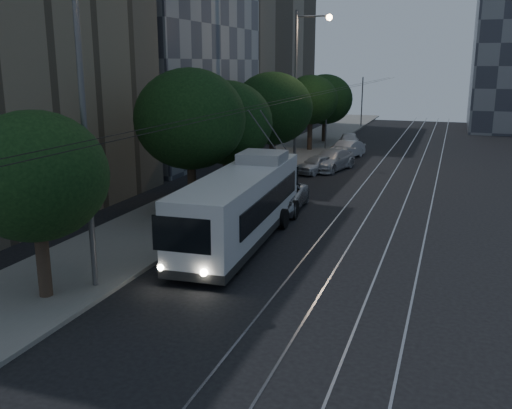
{
  "coord_description": "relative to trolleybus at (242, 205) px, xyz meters",
  "views": [
    {
      "loc": [
        5.62,
        -20.25,
        7.68
      ],
      "look_at": [
        -1.98,
        1.52,
        1.92
      ],
      "focal_mm": 40.0,
      "sensor_mm": 36.0,
      "label": 1
    }
  ],
  "objects": [
    {
      "name": "car_white_b",
      "position": [
        0.12,
        18.22,
        -0.91
      ],
      "size": [
        3.23,
        5.41,
        1.47
      ],
      "primitive_type": "imported",
      "rotation": [
        0.0,
        0.0,
        -0.25
      ],
      "color": "#B3B2B6",
      "rests_on": "ground"
    },
    {
      "name": "trolleybus",
      "position": [
        0.0,
        0.0,
        0.0
      ],
      "size": [
        3.13,
        12.01,
        5.63
      ],
      "rotation": [
        0.0,
        0.0,
        0.05
      ],
      "color": "silver",
      "rests_on": "ground"
    },
    {
      "name": "tree_5",
      "position": [
        -3.6,
        32.4,
        2.57
      ],
      "size": [
        5.31,
        5.31,
        6.61
      ],
      "color": "#2F211A",
      "rests_on": "ground"
    },
    {
      "name": "pickup_silver",
      "position": [
        0.03,
        5.64,
        -0.93
      ],
      "size": [
        2.73,
        5.3,
        1.43
      ],
      "primitive_type": "imported",
      "rotation": [
        0.0,
        0.0,
        0.07
      ],
      "color": "#A1A3A9",
      "rests_on": "ground"
    },
    {
      "name": "tree_4",
      "position": [
        -3.6,
        26.57,
        2.86
      ],
      "size": [
        4.75,
        4.75,
        6.66
      ],
      "color": "#2F211A",
      "rests_on": "ground"
    },
    {
      "name": "streetlamp_near",
      "position": [
        -2.47,
        -6.88,
        4.92
      ],
      "size": [
        2.63,
        0.44,
        10.99
      ],
      "color": "#5A5A5C",
      "rests_on": "ground"
    },
    {
      "name": "tree_2",
      "position": [
        -3.6,
        7.08,
        2.76
      ],
      "size": [
        5.19,
        5.19,
        6.75
      ],
      "color": "#2F211A",
      "rests_on": "ground"
    },
    {
      "name": "tram_rails",
      "position": [
        5.4,
        17.64,
        -1.64
      ],
      "size": [
        4.52,
        90.0,
        0.02
      ],
      "color": "#95959E",
      "rests_on": "ground"
    },
    {
      "name": "overhead_wires",
      "position": [
        -2.07,
        17.64,
        1.83
      ],
      "size": [
        2.23,
        90.0,
        6.0
      ],
      "color": "black",
      "rests_on": "ground"
    },
    {
      "name": "tree_0",
      "position": [
        -3.9,
        -8.23,
        2.53
      ],
      "size": [
        4.62,
        4.62,
        6.27
      ],
      "color": "#2F211A",
      "rests_on": "ground"
    },
    {
      "name": "ground",
      "position": [
        2.9,
        -2.36,
        -1.64
      ],
      "size": [
        120.0,
        120.0,
        0.0
      ],
      "primitive_type": "plane",
      "color": "black",
      "rests_on": "ground"
    },
    {
      "name": "car_white_d",
      "position": [
        -0.51,
        28.94,
        -0.9
      ],
      "size": [
        2.48,
        4.63,
        1.5
      ],
      "primitive_type": "imported",
      "rotation": [
        0.0,
        0.0,
        0.17
      ],
      "color": "silver",
      "rests_on": "ground"
    },
    {
      "name": "tree_3",
      "position": [
        -3.79,
        16.23,
        2.87
      ],
      "size": [
        5.66,
        5.66,
        7.07
      ],
      "color": "#2F211A",
      "rests_on": "ground"
    },
    {
      "name": "car_white_c",
      "position": [
        0.2,
        23.81,
        -0.94
      ],
      "size": [
        2.6,
        4.54,
        1.42
      ],
      "primitive_type": "imported",
      "rotation": [
        0.0,
        0.0,
        -0.27
      ],
      "color": "#BBBBC0",
      "rests_on": "ground"
    },
    {
      "name": "streetlamp_far",
      "position": [
        -2.47,
        19.03,
        5.11
      ],
      "size": [
        2.7,
        0.44,
        11.35
      ],
      "color": "#5A5A5C",
      "rests_on": "ground"
    },
    {
      "name": "car_white_a",
      "position": [
        -0.6,
        16.64,
        -1.0
      ],
      "size": [
        2.86,
        4.04,
        1.28
      ],
      "primitive_type": "imported",
      "rotation": [
        0.0,
        0.0,
        -0.4
      ],
      "color": "#BBBBBF",
      "rests_on": "ground"
    },
    {
      "name": "sidewalk",
      "position": [
        -4.6,
        17.64,
        -1.57
      ],
      "size": [
        5.0,
        90.0,
        0.15
      ],
      "primitive_type": "cube",
      "color": "slate",
      "rests_on": "ground"
    },
    {
      "name": "tree_1",
      "position": [
        -4.0,
        3.27,
        3.29
      ],
      "size": [
        5.58,
        5.58,
        7.46
      ],
      "color": "#2F211A",
      "rests_on": "ground"
    }
  ]
}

